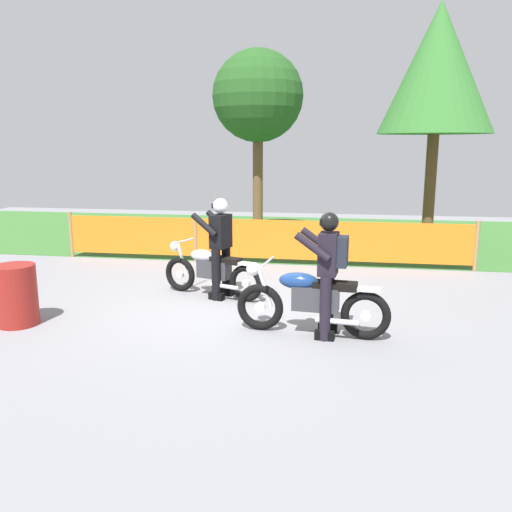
{
  "coord_description": "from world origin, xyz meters",
  "views": [
    {
      "loc": [
        1.71,
        -8.03,
        2.55
      ],
      "look_at": [
        0.45,
        -0.32,
        0.9
      ],
      "focal_mm": 37.06,
      "sensor_mm": 36.0,
      "label": 1
    }
  ],
  "objects_px": {
    "rider_trailing": "(220,244)",
    "rider_lead": "(329,268)",
    "motorcycle_lead": "(311,300)",
    "motorcycle_trailing": "(211,270)",
    "oil_drum": "(16,295)"
  },
  "relations": [
    {
      "from": "motorcycle_lead",
      "to": "rider_trailing",
      "type": "xyz_separation_m",
      "value": [
        -1.62,
        1.56,
        0.43
      ]
    },
    {
      "from": "motorcycle_trailing",
      "to": "rider_trailing",
      "type": "bearing_deg",
      "value": -179.43
    },
    {
      "from": "oil_drum",
      "to": "rider_lead",
      "type": "bearing_deg",
      "value": 3.28
    },
    {
      "from": "motorcycle_trailing",
      "to": "rider_lead",
      "type": "xyz_separation_m",
      "value": [
        2.02,
        -1.64,
        0.5
      ]
    },
    {
      "from": "rider_trailing",
      "to": "rider_lead",
      "type": "bearing_deg",
      "value": 158.64
    },
    {
      "from": "motorcycle_trailing",
      "to": "rider_trailing",
      "type": "relative_size",
      "value": 1.11
    },
    {
      "from": "motorcycle_trailing",
      "to": "oil_drum",
      "type": "relative_size",
      "value": 2.14
    },
    {
      "from": "rider_lead",
      "to": "rider_trailing",
      "type": "relative_size",
      "value": 1.0
    },
    {
      "from": "motorcycle_lead",
      "to": "motorcycle_trailing",
      "type": "xyz_separation_m",
      "value": [
        -1.8,
        1.62,
        -0.04
      ]
    },
    {
      "from": "motorcycle_lead",
      "to": "rider_lead",
      "type": "relative_size",
      "value": 1.25
    },
    {
      "from": "motorcycle_lead",
      "to": "rider_lead",
      "type": "xyz_separation_m",
      "value": [
        0.23,
        -0.02,
        0.47
      ]
    },
    {
      "from": "motorcycle_lead",
      "to": "rider_lead",
      "type": "bearing_deg",
      "value": -179.49
    },
    {
      "from": "rider_trailing",
      "to": "motorcycle_trailing",
      "type": "bearing_deg",
      "value": 0.57
    },
    {
      "from": "rider_lead",
      "to": "rider_trailing",
      "type": "bearing_deg",
      "value": -34.72
    },
    {
      "from": "rider_lead",
      "to": "oil_drum",
      "type": "height_order",
      "value": "rider_lead"
    }
  ]
}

